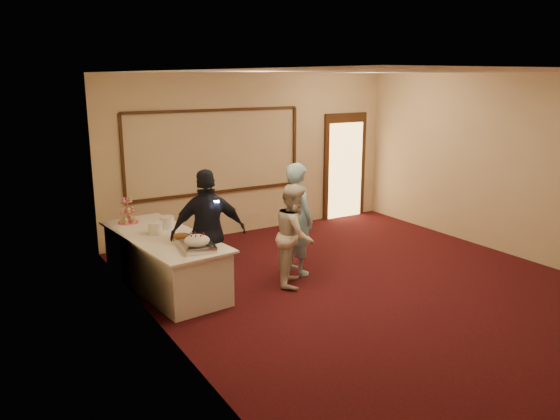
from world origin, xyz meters
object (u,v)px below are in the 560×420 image
at_px(plate_stack_b, 167,222).
at_px(woman, 295,235).
at_px(plate_stack_a, 155,228).
at_px(guest, 209,233).
at_px(buffet_table, 164,261).
at_px(man, 297,219).
at_px(cupcake_stand, 128,213).
at_px(tart, 182,237).
at_px(pavlova_tray, 197,243).

height_order(plate_stack_b, woman, woman).
relative_size(plate_stack_a, guest, 0.12).
bearing_deg(woman, buffet_table, 99.11).
xyz_separation_m(man, woman, (-0.27, -0.36, -0.12)).
xyz_separation_m(plate_stack_b, guest, (0.27, -0.89, 0.02)).
bearing_deg(cupcake_stand, tart, -71.91).
height_order(buffet_table, woman, woman).
xyz_separation_m(buffet_table, tart, (0.16, -0.31, 0.41)).
bearing_deg(pavlova_tray, buffet_table, 101.18).
distance_m(tart, guest, 0.40).
xyz_separation_m(pavlova_tray, guest, (0.28, 0.27, 0.02)).
bearing_deg(tart, plate_stack_b, 88.78).
distance_m(buffet_table, plate_stack_b, 0.59).
height_order(pavlova_tray, woman, woman).
bearing_deg(pavlova_tray, tart, 90.44).
distance_m(pavlova_tray, tart, 0.55).
xyz_separation_m(tart, man, (1.77, -0.18, 0.06)).
bearing_deg(tart, man, -5.70).
bearing_deg(pavlova_tray, plate_stack_a, 104.08).
height_order(cupcake_stand, plate_stack_a, cupcake_stand).
distance_m(tart, woman, 1.59).
height_order(buffet_table, man, man).
height_order(buffet_table, pavlova_tray, pavlova_tray).
distance_m(pavlova_tray, man, 1.80).
bearing_deg(plate_stack_b, man, -24.48).
relative_size(cupcake_stand, plate_stack_b, 2.10).
relative_size(plate_stack_b, woman, 0.14).
relative_size(buffet_table, tart, 9.58).
bearing_deg(pavlova_tray, cupcake_stand, 102.84).
bearing_deg(guest, pavlova_tray, 58.15).
relative_size(cupcake_stand, tart, 1.65).
bearing_deg(cupcake_stand, buffet_table, -75.63).
bearing_deg(woman, man, -0.81).
xyz_separation_m(buffet_table, plate_stack_a, (-0.07, 0.10, 0.47)).
distance_m(cupcake_stand, plate_stack_b, 0.72).
bearing_deg(man, woman, 137.43).
relative_size(pavlova_tray, plate_stack_b, 2.85).
relative_size(plate_stack_b, man, 0.12).
bearing_deg(buffet_table, tart, -61.85).
bearing_deg(plate_stack_b, woman, -38.02).
distance_m(buffet_table, man, 2.05).
height_order(buffet_table, tart, tart).
bearing_deg(buffet_table, plate_stack_a, 124.62).
xyz_separation_m(cupcake_stand, man, (2.17, -1.39, -0.07)).
bearing_deg(woman, guest, 113.51).
bearing_deg(plate_stack_a, woman, -28.64).
distance_m(plate_stack_b, man, 1.93).
distance_m(cupcake_stand, tart, 1.28).
bearing_deg(tart, guest, -43.33).
bearing_deg(buffet_table, guest, -52.02).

